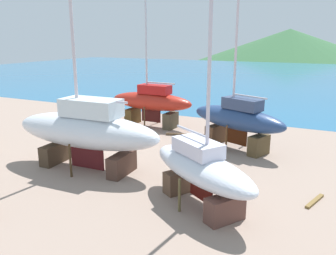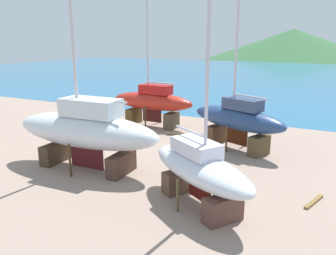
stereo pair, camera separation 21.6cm
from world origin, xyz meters
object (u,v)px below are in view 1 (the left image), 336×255
at_px(sailboat_far_slipway, 151,102).
at_px(sailboat_small_center, 237,119).
at_px(sailboat_mid_port, 86,130).
at_px(worker, 106,125).
at_px(sailboat_large_starboard, 201,168).

distance_m(sailboat_far_slipway, sailboat_small_center, 8.38).
bearing_deg(sailboat_mid_port, sailboat_far_slipway, -84.17).
bearing_deg(worker, sailboat_mid_port, -58.70).
height_order(sailboat_mid_port, sailboat_large_starboard, sailboat_mid_port).
bearing_deg(sailboat_mid_port, sailboat_large_starboard, 167.29).
height_order(sailboat_mid_port, sailboat_small_center, sailboat_mid_port).
height_order(sailboat_far_slipway, sailboat_small_center, sailboat_far_slipway).
height_order(sailboat_small_center, sailboat_large_starboard, sailboat_large_starboard).
bearing_deg(sailboat_large_starboard, sailboat_far_slipway, 160.27).
relative_size(sailboat_mid_port, sailboat_small_center, 1.52).
distance_m(sailboat_small_center, sailboat_large_starboard, 8.45).
distance_m(sailboat_far_slipway, sailboat_large_starboard, 14.16).
bearing_deg(sailboat_large_starboard, sailboat_small_center, 127.69).
bearing_deg(worker, sailboat_small_center, 12.31).
relative_size(sailboat_mid_port, sailboat_large_starboard, 1.39).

